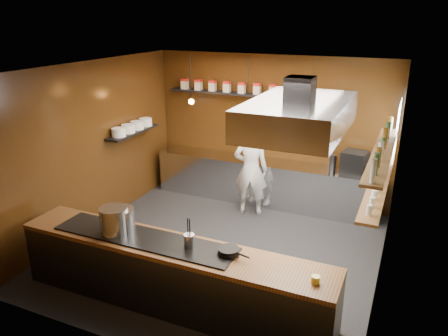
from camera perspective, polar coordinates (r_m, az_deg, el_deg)
The scene contains 26 objects.
floor at distance 7.47m, azimuth -0.44°, elevation -10.59°, with size 5.00×5.00×0.00m, color black.
back_wall at distance 9.08m, azimuth 6.06°, elevation 5.09°, with size 5.00×5.00×0.00m, color #331809.
left_wall at distance 8.15m, azimuth -16.72°, elevation 2.67°, with size 5.00×5.00×0.00m, color #331809.
right_wall at distance 6.30m, azimuth 20.73°, elevation -2.72°, with size 5.00×5.00×0.00m, color brown.
ceiling at distance 6.50m, azimuth -0.51°, elevation 12.91°, with size 5.00×5.00×0.00m, color silver.
window_pane at distance 7.81m, azimuth 21.64°, elevation 4.45°, with size 1.00×1.00×0.00m, color white.
prep_counter at distance 9.11m, azimuth 5.18°, elevation -1.79°, with size 4.60×0.65×0.90m, color silver.
pass_counter at distance 6.03m, azimuth -6.95°, elevation -13.67°, with size 4.40×0.72×0.94m.
tin_shelf at distance 9.12m, azimuth 0.48°, elevation 9.76°, with size 2.60×0.26×0.04m, color black.
plate_shelf at distance 8.79m, azimuth -11.79°, elevation 4.64°, with size 0.30×1.40×0.04m, color black.
bottle_shelf_upper at distance 6.46m, azimuth 19.97°, elevation 1.87°, with size 0.26×2.80×0.04m, color brown.
bottle_shelf_lower at distance 6.61m, azimuth 19.50°, elevation -2.02°, with size 0.26×2.80×0.04m, color brown.
extractor_hood at distance 5.79m, azimuth 9.72°, elevation 6.83°, with size 1.20×2.00×0.72m.
pendant_left at distance 8.75m, azimuth -4.30°, elevation 8.97°, with size 0.10×0.10×0.95m.
pendant_right at distance 8.27m, azimuth 3.15°, elevation 8.36°, with size 0.10×0.10×0.95m.
storage_tins at distance 9.04m, azimuth 1.37°, elevation 10.51°, with size 2.43×0.13×0.22m.
plate_stacks at distance 8.77m, azimuth -11.84°, elevation 5.27°, with size 0.26×1.16×0.16m.
bottles at distance 6.42m, azimuth 20.11°, elevation 3.06°, with size 0.06×2.66×0.24m.
wine_glasses at distance 6.58m, azimuth 19.58°, elevation -1.33°, with size 0.07×2.37×0.13m.
stockpot_large at distance 6.08m, azimuth -14.14°, elevation -6.68°, with size 0.38×0.38×0.37m, color #B3B6BB.
stockpot_small at distance 6.13m, azimuth -13.19°, elevation -6.60°, with size 0.35×0.35×0.33m, color #B8BBC0.
utensil_crock at distance 5.63m, azimuth -4.57°, elevation -9.46°, with size 0.14×0.14×0.18m, color #B2B4B9.
frying_pan at distance 5.50m, azimuth 0.64°, elevation -10.79°, with size 0.45×0.29×0.07m.
butter_jar at distance 5.10m, azimuth 11.87°, elevation -14.08°, with size 0.10×0.10×0.09m, color yellow.
espresso_machine at distance 8.52m, azimuth 16.66°, elevation 0.68°, with size 0.43×0.41×0.43m, color black.
chef at distance 8.44m, azimuth 3.52°, elevation -0.22°, with size 0.66×0.43×1.80m, color white.
Camera 1 is at (2.67, -5.88, 3.75)m, focal length 35.00 mm.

